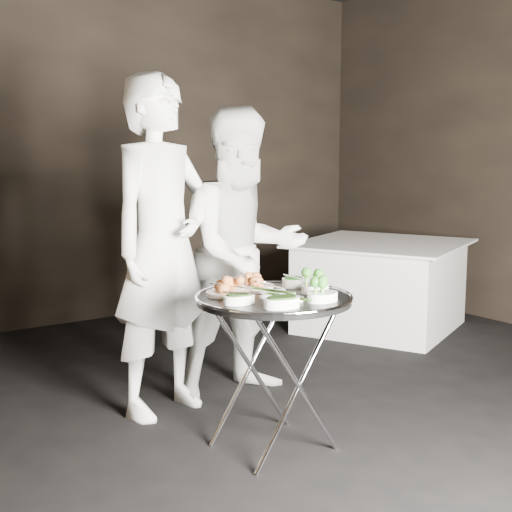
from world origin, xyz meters
TOP-DOWN VIEW (x-y plane):
  - floor at (0.00, 0.00)m, footprint 6.00×7.00m
  - wall_back at (0.00, 3.52)m, footprint 6.00×0.05m
  - tray_stand at (-0.19, 0.40)m, footprint 0.51×0.43m
  - serving_tray at (-0.19, 0.40)m, footprint 0.77×0.77m
  - potato_plate_a at (-0.36, 0.56)m, footprint 0.22×0.22m
  - potato_plate_b at (-0.13, 0.63)m, footprint 0.18×0.18m
  - greens_bowl at (0.04, 0.54)m, footprint 0.12×0.12m
  - asparagus_plate_a at (-0.19, 0.42)m, footprint 0.20×0.16m
  - asparagus_plate_b at (-0.21, 0.25)m, footprint 0.20×0.14m
  - spinach_bowl_a at (-0.42, 0.36)m, footprint 0.17×0.12m
  - spinach_bowl_b at (-0.31, 0.18)m, footprint 0.19×0.14m
  - broccoli_bowl_a at (0.03, 0.36)m, footprint 0.17×0.14m
  - broccoli_bowl_b at (-0.07, 0.18)m, footprint 0.18×0.14m
  - serving_utensils at (-0.17, 0.47)m, footprint 0.58×0.42m
  - waiter_left at (-0.38, 1.18)m, footprint 0.78×0.62m
  - waiter_right at (0.17, 1.18)m, footprint 0.90×0.73m
  - dining_table at (1.97, 1.82)m, footprint 1.27×1.27m

SIDE VIEW (x-z plane):
  - floor at x=0.00m, z-range -0.05..0.00m
  - dining_table at x=1.97m, z-range 0.00..0.72m
  - tray_stand at x=-0.19m, z-range 0.05..0.80m
  - serving_tray at x=-0.19m, z-range 0.74..0.78m
  - asparagus_plate_b at x=-0.21m, z-range 0.77..0.81m
  - asparagus_plate_a at x=-0.19m, z-range 0.77..0.81m
  - potato_plate_b at x=-0.13m, z-range 0.77..0.83m
  - spinach_bowl_a at x=-0.42m, z-range 0.77..0.83m
  - broccoli_bowl_a at x=0.03m, z-range 0.77..0.83m
  - greens_bowl at x=0.04m, z-range 0.77..0.84m
  - broccoli_bowl_b at x=-0.07m, z-range 0.77..0.84m
  - spinach_bowl_b at x=-0.31m, z-range 0.77..0.84m
  - potato_plate_a at x=-0.36m, z-range 0.77..0.85m
  - serving_utensils at x=-0.17m, z-range 0.82..0.82m
  - waiter_right at x=0.17m, z-range 0.00..1.72m
  - waiter_left at x=-0.38m, z-range 0.00..1.89m
  - wall_back at x=0.00m, z-range 0.00..3.00m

